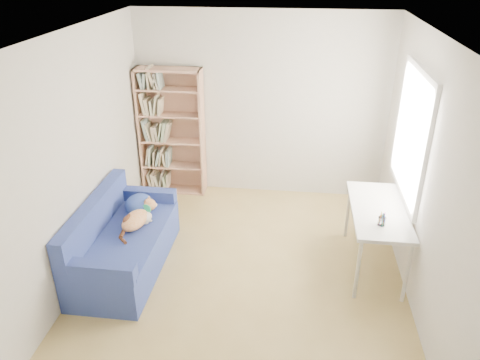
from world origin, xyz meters
name	(u,v)px	position (x,y,z in m)	size (l,w,h in m)	color
ground	(244,270)	(0.00, 0.00, 0.00)	(4.00, 4.00, 0.00)	#A58A4A
room_shell	(255,134)	(0.10, 0.03, 1.64)	(3.54, 4.04, 2.62)	silver
sofa	(123,242)	(-1.37, -0.07, 0.32)	(0.82, 1.69, 0.83)	navy
bookshelf	(172,137)	(-1.25, 1.84, 0.85)	(0.92, 0.29, 1.84)	tan
desk	(378,214)	(1.44, 0.27, 0.68)	(0.58, 1.28, 0.75)	silver
pen_cup	(382,220)	(1.41, -0.07, 0.81)	(0.08, 0.08, 0.15)	white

